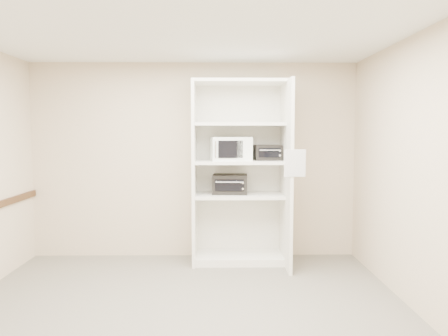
{
  "coord_description": "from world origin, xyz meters",
  "views": [
    {
      "loc": [
        0.33,
        -4.09,
        1.74
      ],
      "look_at": [
        0.41,
        1.4,
        1.29
      ],
      "focal_mm": 35.0,
      "sensor_mm": 36.0,
      "label": 1
    }
  ],
  "objects_px": {
    "microwave": "(231,149)",
    "toaster_oven_lower": "(230,184)",
    "toaster_oven_upper": "(267,153)",
    "shelving_unit": "(243,178)"
  },
  "relations": [
    {
      "from": "microwave",
      "to": "toaster_oven_upper",
      "type": "distance_m",
      "value": 0.5
    },
    {
      "from": "toaster_oven_upper",
      "to": "toaster_oven_lower",
      "type": "relative_size",
      "value": 0.77
    },
    {
      "from": "toaster_oven_upper",
      "to": "shelving_unit",
      "type": "bearing_deg",
      "value": -177.45
    },
    {
      "from": "microwave",
      "to": "toaster_oven_lower",
      "type": "distance_m",
      "value": 0.48
    },
    {
      "from": "shelving_unit",
      "to": "toaster_oven_upper",
      "type": "height_order",
      "value": "shelving_unit"
    },
    {
      "from": "toaster_oven_upper",
      "to": "microwave",
      "type": "bearing_deg",
      "value": 178.04
    },
    {
      "from": "microwave",
      "to": "toaster_oven_upper",
      "type": "xyz_separation_m",
      "value": [
        0.49,
        0.04,
        -0.05
      ]
    },
    {
      "from": "toaster_oven_upper",
      "to": "toaster_oven_lower",
      "type": "bearing_deg",
      "value": 174.16
    },
    {
      "from": "shelving_unit",
      "to": "toaster_oven_lower",
      "type": "distance_m",
      "value": 0.19
    },
    {
      "from": "microwave",
      "to": "toaster_oven_upper",
      "type": "relative_size",
      "value": 1.46
    }
  ]
}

